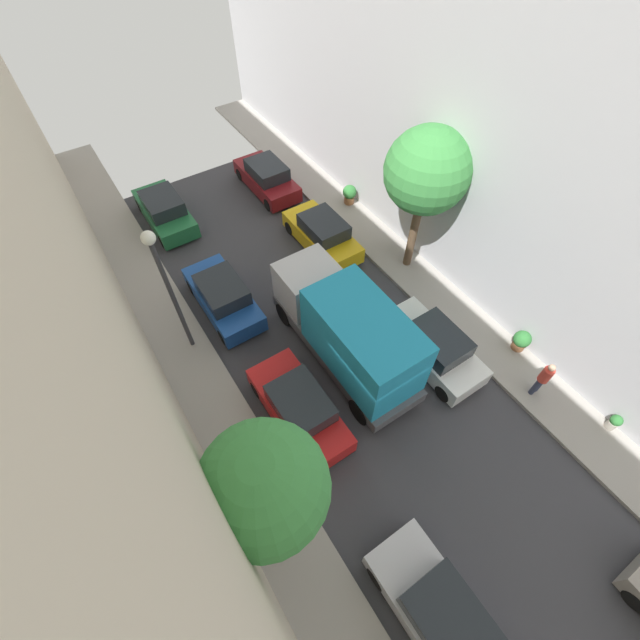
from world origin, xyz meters
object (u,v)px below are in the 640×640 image
Objects in this scene: parked_car_left_1 at (442,617)px; parked_car_right_3 at (267,178)px; parked_car_left_2 at (299,408)px; parked_car_left_3 at (223,296)px; potted_plant_4 at (349,194)px; delivery_truck at (348,331)px; parked_car_left_4 at (165,211)px; lamp_post at (165,279)px; street_tree_1 at (427,172)px; parked_car_right_2 at (322,234)px; parked_car_right_1 at (433,346)px; pedestrian at (543,378)px; potted_plant_3 at (522,340)px; street_tree_0 at (263,488)px; potted_plant_2 at (614,422)px.

parked_car_left_1 and parked_car_right_3 have the same top height.
parked_car_left_2 is 1.00× the size of parked_car_left_3.
potted_plant_4 is at bearing 61.91° from parked_car_left_1.
delivery_truck reaches higher than potted_plant_4.
parked_car_left_4 is 0.75× the size of lamp_post.
street_tree_1 is 9.87m from lamp_post.
parked_car_right_2 and parked_car_right_3 have the same top height.
potted_plant_4 is at bearing 32.43° from parked_car_right_2.
parked_car_right_1 is 2.44× the size of pedestrian.
parked_car_left_4 reaches higher than potted_plant_4.
potted_plant_4 is (-0.21, 10.74, 0.07)m from potted_plant_3.
street_tree_0 is (-7.82, -9.49, 3.66)m from parked_car_right_2.
street_tree_0 is at bearing -129.50° from parked_car_right_2.
parked_car_left_1 reaches higher than potted_plant_4.
potted_plant_4 is (8.21, 15.39, -0.03)m from parked_car_left_1.
delivery_truck is at bearing -38.92° from lamp_post.
parked_car_right_2 is at bearing -147.57° from potted_plant_4.
parked_car_left_1 is at bearing -111.65° from parked_car_right_2.
parked_car_right_1 is 0.67× the size of street_tree_1.
potted_plant_3 is at bearing -59.85° from parked_car_left_4.
parked_car_right_3 is 4.25× the size of potted_plant_4.
potted_plant_4 reaches higher than potted_plant_3.
street_tree_0 is (-2.42, -8.57, 3.66)m from parked_car_left_3.
parked_car_left_4 is 6.14× the size of potted_plant_2.
delivery_truck reaches higher than parked_car_left_4.
potted_plant_3 is 0.89× the size of potted_plant_4.
street_tree_1 reaches higher than lamp_post.
parked_car_right_2 is 2.44× the size of pedestrian.
parked_car_right_2 is at bearing 103.54° from potted_plant_2.
potted_plant_4 is at bearing 85.87° from street_tree_1.
street_tree_0 is at bearing -177.18° from potted_plant_3.
street_tree_1 reaches higher than potted_plant_4.
potted_plant_3 is (3.02, -14.15, -0.09)m from parked_car_right_3.
pedestrian is 12.97m from lamp_post.
parked_car_left_2 is 8.34m from pedestrian.
potted_plant_4 is at bearing 18.26° from parked_car_left_3.
pedestrian is at bearing -45.88° from delivery_truck.
parked_car_left_3 is 12.15m from pedestrian.
parked_car_left_2 is at bearing -155.25° from street_tree_1.
parked_car_right_2 reaches higher than potted_plant_2.
delivery_truck reaches higher than parked_car_right_2.
potted_plant_2 is at bearing -46.34° from lamp_post.
street_tree_0 reaches higher than parked_car_right_2.
street_tree_1 is (5.16, 2.53, 2.98)m from delivery_truck.
street_tree_1 reaches higher than street_tree_0.
delivery_truck is at bearing -60.35° from parked_car_left_3.
street_tree_1 is at bearing -94.13° from potted_plant_4.
parked_car_right_1 is at bearing 15.12° from street_tree_0.
potted_plant_3 is (8.42, -8.03, -0.09)m from parked_car_left_3.
parked_car_left_2 is 0.73× the size of street_tree_0.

